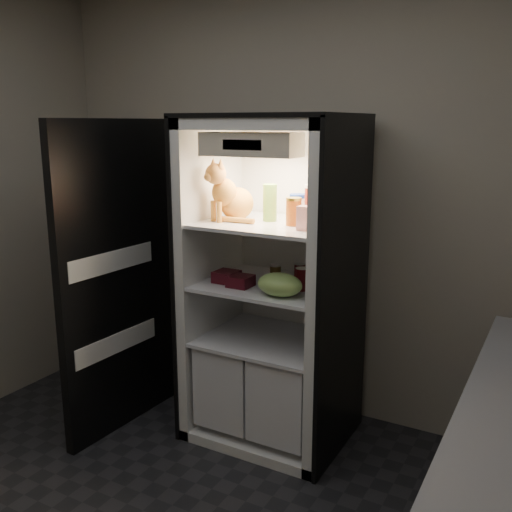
{
  "coord_description": "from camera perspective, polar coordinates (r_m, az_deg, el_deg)",
  "views": [
    {
      "loc": [
        1.45,
        -1.43,
        1.83
      ],
      "look_at": [
        -0.09,
        1.32,
        1.09
      ],
      "focal_mm": 40.0,
      "sensor_mm": 36.0,
      "label": 1
    }
  ],
  "objects": [
    {
      "name": "fridge_door",
      "position": [
        3.47,
        -13.73,
        -2.45
      ],
      "size": [
        0.11,
        0.87,
        1.85
      ],
      "rotation": [
        0.0,
        0.0,
        -0.05
      ],
      "color": "black",
      "rests_on": "floor"
    },
    {
      "name": "berry_box_right",
      "position": [
        3.16,
        -1.55,
        -2.52
      ],
      "size": [
        0.13,
        0.13,
        0.06
      ],
      "primitive_type": "cube",
      "color": "#4A0C13",
      "rests_on": "refrigerator"
    },
    {
      "name": "soda_can_c",
      "position": [
        3.09,
        4.58,
        -2.31
      ],
      "size": [
        0.07,
        0.07,
        0.13
      ],
      "color": "black",
      "rests_on": "refrigerator"
    },
    {
      "name": "soda_can_b",
      "position": [
        3.1,
        4.69,
        -2.31
      ],
      "size": [
        0.07,
        0.07,
        0.12
      ],
      "color": "black",
      "rests_on": "refrigerator"
    },
    {
      "name": "cream_carton",
      "position": [
        2.92,
        4.99,
        3.79
      ],
      "size": [
        0.07,
        0.07,
        0.13
      ],
      "primitive_type": "cube",
      "color": "white",
      "rests_on": "refrigerator"
    },
    {
      "name": "pepper_jar",
      "position": [
        3.1,
        6.01,
        5.16
      ],
      "size": [
        0.13,
        0.13,
        0.21
      ],
      "color": "maroon",
      "rests_on": "refrigerator"
    },
    {
      "name": "salsa_jar",
      "position": [
        3.05,
        3.79,
        4.46
      ],
      "size": [
        0.08,
        0.08,
        0.15
      ],
      "color": "maroon",
      "rests_on": "refrigerator"
    },
    {
      "name": "refrigerator",
      "position": [
        3.33,
        1.84,
        -4.93
      ],
      "size": [
        0.9,
        0.72,
        1.88
      ],
      "color": "white",
      "rests_on": "floor"
    },
    {
      "name": "soda_can_a",
      "position": [
        3.22,
        4.39,
        -1.76
      ],
      "size": [
        0.06,
        0.06,
        0.12
      ],
      "color": "black",
      "rests_on": "refrigerator"
    },
    {
      "name": "berry_box_left",
      "position": [
        3.25,
        -2.96,
        -2.07
      ],
      "size": [
        0.13,
        0.13,
        0.06
      ],
      "primitive_type": "cube",
      "color": "#4A0C13",
      "rests_on": "refrigerator"
    },
    {
      "name": "condiment_jar",
      "position": [
        3.3,
        1.96,
        -1.58
      ],
      "size": [
        0.06,
        0.06,
        0.09
      ],
      "color": "#553D18",
      "rests_on": "refrigerator"
    },
    {
      "name": "grape_bag",
      "position": [
        2.98,
        2.4,
        -2.87
      ],
      "size": [
        0.25,
        0.18,
        0.12
      ],
      "primitive_type": "ellipsoid",
      "color": "#93BB57",
      "rests_on": "refrigerator"
    },
    {
      "name": "parmesan_shaker",
      "position": [
        3.18,
        1.4,
        5.35
      ],
      "size": [
        0.08,
        0.08,
        0.21
      ],
      "color": "#227E2B",
      "rests_on": "refrigerator"
    },
    {
      "name": "room_shell",
      "position": [
        2.04,
        -16.23,
        6.86
      ],
      "size": [
        3.6,
        3.6,
        3.6
      ],
      "color": "white",
      "rests_on": "floor"
    },
    {
      "name": "tabby_cat",
      "position": [
        3.21,
        -2.56,
        5.93
      ],
      "size": [
        0.3,
        0.35,
        0.35
      ],
      "rotation": [
        0.0,
        0.0,
        -0.38
      ],
      "color": "#C57319",
      "rests_on": "refrigerator"
    },
    {
      "name": "mayo_tub",
      "position": [
        3.27,
        4.25,
        4.97
      ],
      "size": [
        0.1,
        0.1,
        0.14
      ],
      "color": "white",
      "rests_on": "refrigerator"
    }
  ]
}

